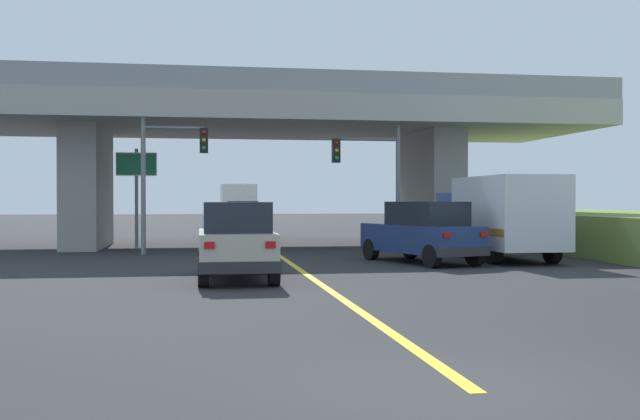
% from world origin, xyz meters
% --- Properties ---
extents(ground, '(160.00, 160.00, 0.00)m').
position_xyz_m(ground, '(0.00, 26.46, 0.00)').
color(ground, '#2B2B2D').
extents(overpass_bridge, '(29.07, 10.12, 7.20)m').
position_xyz_m(overpass_bridge, '(0.00, 26.46, 5.07)').
color(overpass_bridge, '#A8A59E').
rests_on(overpass_bridge, ground).
extents(lane_divider_stripe, '(0.20, 23.81, 0.01)m').
position_xyz_m(lane_divider_stripe, '(0.00, 11.91, 0.00)').
color(lane_divider_stripe, yellow).
rests_on(lane_divider_stripe, ground).
extents(suv_lead, '(1.93, 4.25, 2.02)m').
position_xyz_m(suv_lead, '(-2.01, 11.83, 1.01)').
color(suv_lead, '#B7B29E').
rests_on(suv_lead, ground).
extents(suv_crossing, '(3.21, 5.12, 2.02)m').
position_xyz_m(suv_crossing, '(4.30, 16.23, 1.01)').
color(suv_crossing, navy).
rests_on(suv_crossing, ground).
extents(box_truck, '(2.33, 6.91, 2.87)m').
position_xyz_m(box_truck, '(7.42, 17.33, 1.53)').
color(box_truck, navy).
rests_on(box_truck, ground).
extents(sedan_oncoming, '(2.04, 4.39, 2.02)m').
position_xyz_m(sedan_oncoming, '(-0.49, 36.47, 1.01)').
color(sedan_oncoming, silver).
rests_on(sedan_oncoming, ground).
extents(traffic_signal_nearside, '(2.81, 0.36, 5.10)m').
position_xyz_m(traffic_signal_nearside, '(4.08, 22.06, 3.27)').
color(traffic_signal_nearside, slate).
rests_on(traffic_signal_nearside, ground).
extents(traffic_signal_farside, '(2.53, 0.36, 5.42)m').
position_xyz_m(traffic_signal_farside, '(-4.22, 21.63, 3.45)').
color(traffic_signal_farside, slate).
rests_on(traffic_signal_farside, ground).
extents(highway_sign, '(1.69, 0.17, 4.24)m').
position_xyz_m(highway_sign, '(-5.55, 24.81, 3.13)').
color(highway_sign, slate).
rests_on(highway_sign, ground).
extents(semi_truck_distant, '(2.33, 6.50, 3.15)m').
position_xyz_m(semi_truck_distant, '(-0.28, 45.37, 1.64)').
color(semi_truck_distant, silver).
rests_on(semi_truck_distant, ground).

